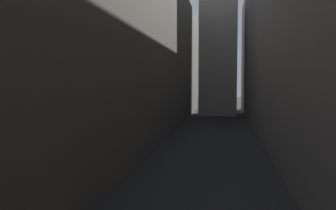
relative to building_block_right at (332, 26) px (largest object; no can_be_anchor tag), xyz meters
name	(u,v)px	position (x,y,z in m)	size (l,w,h in m)	color
ground_plane	(210,148)	(-12.15, -2.00, -12.49)	(264.00, 264.00, 0.00)	#232326
building_block_left	(115,42)	(-22.74, 0.00, -1.20)	(10.19, 108.00, 22.59)	#60594F
building_block_right	(332,26)	(0.00, 0.00, 0.00)	(13.29, 108.00, 24.98)	slate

